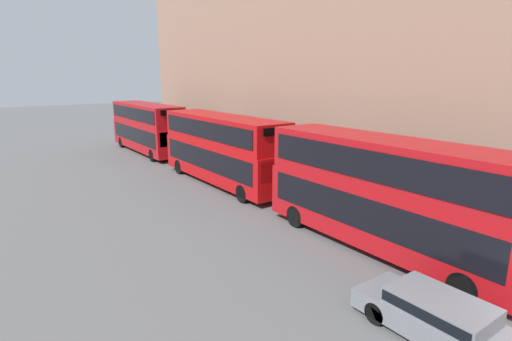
% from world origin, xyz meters
% --- Properties ---
extents(bus_leading, '(2.59, 10.97, 4.47)m').
position_xyz_m(bus_leading, '(1.60, 6.38, 2.46)').
color(bus_leading, '#A80F14').
rests_on(bus_leading, ground).
extents(bus_second_in_queue, '(2.59, 11.28, 4.36)m').
position_xyz_m(bus_second_in_queue, '(1.60, 18.71, 2.41)').
color(bus_second_in_queue, '#B20C0F').
rests_on(bus_second_in_queue, ground).
extents(bus_third_in_queue, '(2.59, 11.17, 4.35)m').
position_xyz_m(bus_third_in_queue, '(1.60, 31.81, 2.40)').
color(bus_third_in_queue, '#A80F14').
rests_on(bus_third_in_queue, ground).
extents(car_dark_sedan, '(1.77, 4.64, 1.20)m').
position_xyz_m(car_dark_sedan, '(-1.80, 1.92, 0.65)').
color(car_dark_sedan, slate).
rests_on(car_dark_sedan, ground).
extents(pedestrian, '(0.36, 0.36, 1.80)m').
position_xyz_m(pedestrian, '(4.03, 30.52, 0.84)').
color(pedestrian, '#26262D').
rests_on(pedestrian, ground).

